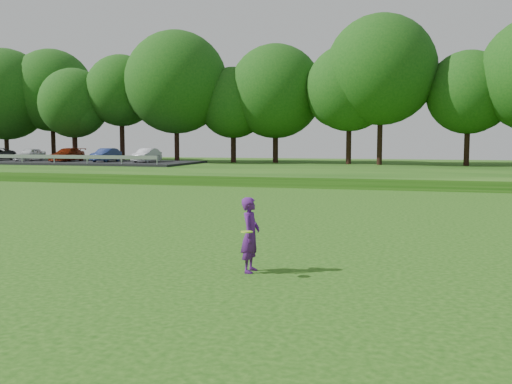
# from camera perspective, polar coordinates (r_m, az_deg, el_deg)

# --- Properties ---
(ground) EXTENTS (140.00, 140.00, 0.00)m
(ground) POSITION_cam_1_polar(r_m,az_deg,el_deg) (14.66, -12.31, -5.71)
(ground) COLOR #19480D
(ground) RESTS_ON ground
(berm) EXTENTS (130.00, 30.00, 0.60)m
(berm) POSITION_cam_1_polar(r_m,az_deg,el_deg) (47.25, 7.36, 2.24)
(berm) COLOR #19480D
(berm) RESTS_ON ground
(walking_path) EXTENTS (130.00, 1.60, 0.04)m
(walking_path) POSITION_cam_1_polar(r_m,az_deg,el_deg) (33.51, 3.90, 0.57)
(walking_path) COLOR gray
(walking_path) RESTS_ON ground
(treeline) EXTENTS (104.00, 7.00, 15.00)m
(treeline) POSITION_cam_1_polar(r_m,az_deg,el_deg) (51.43, 8.12, 11.18)
(treeline) COLOR #144810
(treeline) RESTS_ON berm
(parking_lot) EXTENTS (24.00, 9.00, 1.38)m
(parking_lot) POSITION_cam_1_polar(r_m,az_deg,el_deg) (55.26, -18.91, 3.19)
(parking_lot) COLOR black
(parking_lot) RESTS_ON berm
(woman) EXTENTS (0.38, 0.94, 1.57)m
(woman) POSITION_cam_1_polar(r_m,az_deg,el_deg) (11.88, -0.55, -4.30)
(woman) COLOR #521973
(woman) RESTS_ON ground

